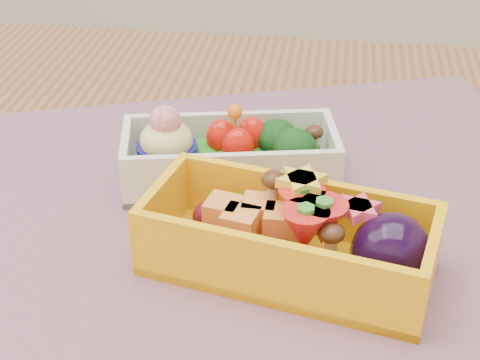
# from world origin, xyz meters

# --- Properties ---
(table) EXTENTS (1.20, 0.80, 0.75)m
(table) POSITION_xyz_m (0.00, 0.00, 0.65)
(table) COLOR brown
(table) RESTS_ON ground
(placemat) EXTENTS (0.70, 0.61, 0.00)m
(placemat) POSITION_xyz_m (-0.03, -0.00, 0.75)
(placemat) COLOR #8E6170
(placemat) RESTS_ON table
(bento_white) EXTENTS (0.18, 0.11, 0.07)m
(bento_white) POSITION_xyz_m (-0.04, 0.06, 0.78)
(bento_white) COLOR silver
(bento_white) RESTS_ON placemat
(bento_yellow) EXTENTS (0.21, 0.12, 0.06)m
(bento_yellow) POSITION_xyz_m (0.02, -0.05, 0.78)
(bento_yellow) COLOR #FFB60D
(bento_yellow) RESTS_ON placemat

